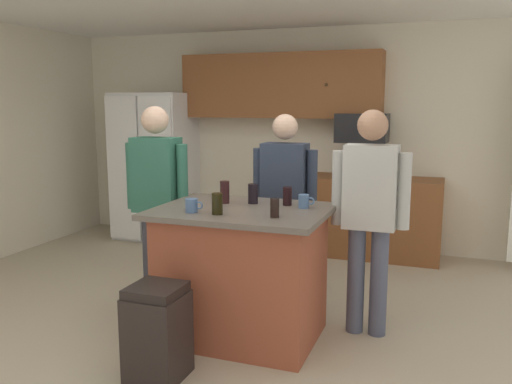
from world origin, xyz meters
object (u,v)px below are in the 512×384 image
object	(u,v)px
person_guest_right	(285,196)
mug_ceramic_white	(304,201)
refrigerator	(155,166)
mug_blue_stoneware	(192,205)
tumbler_amber	(253,194)
person_elder_center	(157,193)
glass_short_whisky	(225,192)
microwave_over_range	(362,128)
glass_stout_tall	(217,204)
person_guest_by_door	(370,207)
trash_bin	(157,332)
glass_pilsner	(275,208)
glass_dark_ale	(287,196)
kitchen_island	(242,272)

from	to	relation	value
person_guest_right	mug_ceramic_white	world-z (taller)	person_guest_right
refrigerator	person_guest_right	size ratio (longest dim) A/B	1.13
mug_blue_stoneware	tumbler_amber	size ratio (longest dim) A/B	0.87
person_elder_center	mug_blue_stoneware	world-z (taller)	person_elder_center
glass_short_whisky	tumbler_amber	distance (m)	0.21
microwave_over_range	glass_stout_tall	xyz separation A→B (m)	(-0.53, -2.78, -0.40)
person_guest_by_door	person_guest_right	bearing A→B (deg)	-52.96
refrigerator	mug_blue_stoneware	size ratio (longest dim) A/B	14.11
person_guest_by_door	trash_bin	distance (m)	1.74
glass_pilsner	glass_dark_ale	xyz separation A→B (m)	(-0.04, 0.43, 0.01)
glass_stout_tall	trash_bin	world-z (taller)	glass_stout_tall
kitchen_island	person_guest_by_door	xyz separation A→B (m)	(0.86, 0.38, 0.48)
glass_short_whisky	glass_stout_tall	distance (m)	0.41
mug_ceramic_white	glass_stout_tall	world-z (taller)	glass_stout_tall
glass_stout_tall	mug_blue_stoneware	bearing A→B (deg)	179.48
person_elder_center	glass_pilsner	distance (m)	1.32
mug_ceramic_white	mug_blue_stoneware	bearing A→B (deg)	-149.15
mug_blue_stoneware	glass_short_whisky	xyz separation A→B (m)	(0.08, 0.39, 0.04)
person_guest_by_door	person_guest_right	size ratio (longest dim) A/B	1.03
microwave_over_range	tumbler_amber	world-z (taller)	microwave_over_range
glass_pilsner	person_guest_by_door	bearing A→B (deg)	46.89
refrigerator	mug_ceramic_white	world-z (taller)	refrigerator
glass_stout_tall	trash_bin	xyz separation A→B (m)	(-0.20, -0.50, -0.75)
tumbler_amber	mug_ceramic_white	bearing A→B (deg)	-5.63
glass_dark_ale	glass_stout_tall	size ratio (longest dim) A/B	0.95
glass_dark_ale	mug_blue_stoneware	bearing A→B (deg)	-139.16
kitchen_island	mug_ceramic_white	distance (m)	0.70
glass_dark_ale	tumbler_amber	xyz separation A→B (m)	(-0.26, -0.02, 0.01)
person_elder_center	glass_pilsner	xyz separation A→B (m)	(1.21, -0.53, 0.06)
microwave_over_range	person_guest_by_door	bearing A→B (deg)	-79.20
person_guest_by_door	glass_stout_tall	bearing A→B (deg)	10.06
refrigerator	mug_ceramic_white	distance (m)	3.41
microwave_over_range	glass_stout_tall	world-z (taller)	microwave_over_range
glass_short_whisky	tumbler_amber	size ratio (longest dim) A/B	1.13
microwave_over_range	glass_stout_tall	distance (m)	2.86
microwave_over_range	trash_bin	bearing A→B (deg)	-102.54
refrigerator	person_elder_center	bearing A→B (deg)	-58.85
person_guest_right	refrigerator	bearing A→B (deg)	-120.62
refrigerator	tumbler_amber	size ratio (longest dim) A/B	12.27
refrigerator	glass_dark_ale	bearing A→B (deg)	-42.03
microwave_over_range	glass_stout_tall	size ratio (longest dim) A/B	3.81
glass_short_whisky	glass_dark_ale	distance (m)	0.48
refrigerator	glass_short_whisky	size ratio (longest dim) A/B	10.87
glass_dark_ale	mug_ceramic_white	bearing A→B (deg)	-22.64
person_elder_center	trash_bin	world-z (taller)	person_elder_center
glass_dark_ale	glass_stout_tall	world-z (taller)	glass_stout_tall
glass_pilsner	trash_bin	world-z (taller)	glass_pilsner
person_guest_by_door	glass_pilsner	world-z (taller)	person_guest_by_door
refrigerator	tumbler_amber	xyz separation A→B (m)	(2.16, -2.20, 0.13)
tumbler_amber	glass_dark_ale	bearing A→B (deg)	4.32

